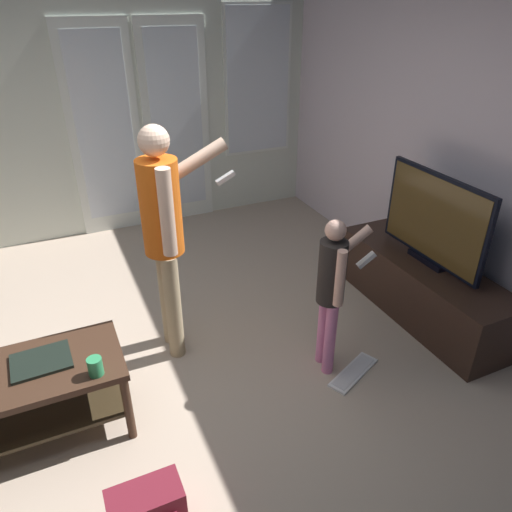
# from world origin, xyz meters

# --- Properties ---
(ground_plane) EXTENTS (5.21, 5.32, 0.02)m
(ground_plane) POSITION_xyz_m (0.00, 0.00, -0.01)
(ground_plane) COLOR tan
(wall_back_with_doors) EXTENTS (5.21, 0.09, 2.67)m
(wall_back_with_doors) POSITION_xyz_m (0.14, 2.63, 1.30)
(wall_back_with_doors) COLOR silver
(wall_back_with_doors) RESTS_ON ground_plane
(wall_right_plain) EXTENTS (0.06, 5.32, 2.64)m
(wall_right_plain) POSITION_xyz_m (2.57, 0.00, 1.32)
(wall_right_plain) COLOR silver
(wall_right_plain) RESTS_ON ground_plane
(coffee_table) EXTENTS (1.10, 0.54, 0.49)m
(coffee_table) POSITION_xyz_m (-0.65, -0.09, 0.36)
(coffee_table) COLOR #3A2518
(coffee_table) RESTS_ON ground_plane
(tv_stand) EXTENTS (0.49, 1.56, 0.47)m
(tv_stand) POSITION_xyz_m (2.23, -0.04, 0.24)
(tv_stand) COLOR #311F18
(tv_stand) RESTS_ON ground_plane
(flat_screen_tv) EXTENTS (0.08, 0.98, 0.70)m
(flat_screen_tv) POSITION_xyz_m (2.23, -0.03, 0.83)
(flat_screen_tv) COLOR black
(flat_screen_tv) RESTS_ON tv_stand
(person_adult) EXTENTS (0.70, 0.44, 1.63)m
(person_adult) POSITION_xyz_m (0.33, 0.37, 0.98)
(person_adult) COLOR tan
(person_adult) RESTS_ON ground_plane
(person_child) EXTENTS (0.47, 0.30, 1.11)m
(person_child) POSITION_xyz_m (1.22, -0.27, 0.67)
(person_child) COLOR pink
(person_child) RESTS_ON ground_plane
(backpack) EXTENTS (0.36, 0.23, 0.22)m
(backpack) POSITION_xyz_m (-0.18, -0.89, 0.11)
(backpack) COLOR maroon
(backpack) RESTS_ON ground_plane
(loose_keyboard) EXTENTS (0.45, 0.30, 0.02)m
(loose_keyboard) POSITION_xyz_m (1.35, -0.42, 0.01)
(loose_keyboard) COLOR white
(loose_keyboard) RESTS_ON ground_plane
(laptop_closed) EXTENTS (0.33, 0.27, 0.02)m
(laptop_closed) POSITION_xyz_m (-0.53, -0.06, 0.50)
(laptop_closed) COLOR black
(laptop_closed) RESTS_ON coffee_table
(cup_near_edge) EXTENTS (0.08, 0.08, 0.10)m
(cup_near_edge) POSITION_xyz_m (-0.26, -0.28, 0.54)
(cup_near_edge) COLOR #2E8A53
(cup_near_edge) RESTS_ON coffee_table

